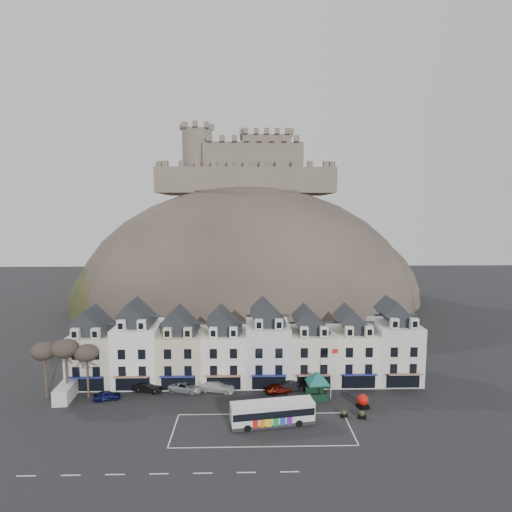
{
  "coord_description": "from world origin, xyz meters",
  "views": [
    {
      "loc": [
        0.08,
        -45.52,
        26.9
      ],
      "look_at": [
        1.75,
        24.0,
        19.1
      ],
      "focal_mm": 28.0,
      "sensor_mm": 36.0,
      "label": 1
    }
  ],
  "objects_px": {
    "flagpole": "(332,370)",
    "car_maroon": "(279,388)",
    "car_charcoal": "(293,385)",
    "bus_shelter": "(317,377)",
    "white_van": "(66,392)",
    "car_black": "(147,387)",
    "red_buoy": "(363,401)",
    "car_white": "(217,386)",
    "car_navy": "(107,396)",
    "bus": "(272,412)",
    "car_silver": "(186,387)"
  },
  "relations": [
    {
      "from": "car_silver",
      "to": "car_maroon",
      "type": "relative_size",
      "value": 1.32
    },
    {
      "from": "bus_shelter",
      "to": "car_charcoal",
      "type": "distance_m",
      "value": 4.67
    },
    {
      "from": "red_buoy",
      "to": "car_white",
      "type": "bearing_deg",
      "value": 164.33
    },
    {
      "from": "bus",
      "to": "car_maroon",
      "type": "height_order",
      "value": "bus"
    },
    {
      "from": "flagpole",
      "to": "car_black",
      "type": "height_order",
      "value": "flagpole"
    },
    {
      "from": "car_black",
      "to": "car_maroon",
      "type": "bearing_deg",
      "value": -80.69
    },
    {
      "from": "white_van",
      "to": "car_white",
      "type": "bearing_deg",
      "value": 1.75
    },
    {
      "from": "car_silver",
      "to": "bus_shelter",
      "type": "bearing_deg",
      "value": -81.18
    },
    {
      "from": "car_white",
      "to": "car_navy",
      "type": "bearing_deg",
      "value": 112.09
    },
    {
      "from": "car_white",
      "to": "car_maroon",
      "type": "bearing_deg",
      "value": -82.17
    },
    {
      "from": "bus",
      "to": "car_silver",
      "type": "relative_size",
      "value": 2.1
    },
    {
      "from": "bus_shelter",
      "to": "car_black",
      "type": "height_order",
      "value": "bus_shelter"
    },
    {
      "from": "red_buoy",
      "to": "car_white",
      "type": "height_order",
      "value": "red_buoy"
    },
    {
      "from": "car_black",
      "to": "red_buoy",
      "type": "bearing_deg",
      "value": -88.85
    },
    {
      "from": "red_buoy",
      "to": "flagpole",
      "type": "bearing_deg",
      "value": 142.95
    },
    {
      "from": "flagpole",
      "to": "car_maroon",
      "type": "relative_size",
      "value": 1.94
    },
    {
      "from": "bus",
      "to": "car_silver",
      "type": "xyz_separation_m",
      "value": [
        -12.35,
        9.67,
        -0.92
      ]
    },
    {
      "from": "red_buoy",
      "to": "flagpole",
      "type": "xyz_separation_m",
      "value": [
        -3.75,
        2.83,
        3.33
      ]
    },
    {
      "from": "car_charcoal",
      "to": "car_white",
      "type": "bearing_deg",
      "value": 78.55
    },
    {
      "from": "red_buoy",
      "to": "car_charcoal",
      "type": "bearing_deg",
      "value": 147.41
    },
    {
      "from": "bus",
      "to": "car_black",
      "type": "relative_size",
      "value": 2.42
    },
    {
      "from": "flagpole",
      "to": "car_black",
      "type": "xyz_separation_m",
      "value": [
        -27.05,
        2.83,
        -3.6
      ]
    },
    {
      "from": "car_charcoal",
      "to": "bus_shelter",
      "type": "bearing_deg",
      "value": -139.37
    },
    {
      "from": "bus_shelter",
      "to": "red_buoy",
      "type": "distance_m",
      "value": 6.9
    },
    {
      "from": "car_silver",
      "to": "car_charcoal",
      "type": "xyz_separation_m",
      "value": [
        16.09,
        0.0,
        0.07
      ]
    },
    {
      "from": "car_navy",
      "to": "car_black",
      "type": "bearing_deg",
      "value": -79.05
    },
    {
      "from": "car_navy",
      "to": "flagpole",
      "type": "bearing_deg",
      "value": -104.88
    },
    {
      "from": "bus",
      "to": "car_navy",
      "type": "relative_size",
      "value": 2.91
    },
    {
      "from": "red_buoy",
      "to": "flagpole",
      "type": "relative_size",
      "value": 0.26
    },
    {
      "from": "flagpole",
      "to": "car_silver",
      "type": "relative_size",
      "value": 1.47
    },
    {
      "from": "red_buoy",
      "to": "car_navy",
      "type": "distance_m",
      "value": 36.15
    },
    {
      "from": "car_black",
      "to": "bus",
      "type": "bearing_deg",
      "value": -106.41
    },
    {
      "from": "white_van",
      "to": "flagpole",
      "type": "bearing_deg",
      "value": -5.14
    },
    {
      "from": "bus_shelter",
      "to": "car_maroon",
      "type": "height_order",
      "value": "bus_shelter"
    },
    {
      "from": "car_navy",
      "to": "car_maroon",
      "type": "relative_size",
      "value": 0.95
    },
    {
      "from": "flagpole",
      "to": "white_van",
      "type": "xyz_separation_m",
      "value": [
        -38.19,
        0.67,
        -3.25
      ]
    },
    {
      "from": "bus_shelter",
      "to": "car_navy",
      "type": "bearing_deg",
      "value": 175.36
    },
    {
      "from": "car_maroon",
      "to": "car_charcoal",
      "type": "bearing_deg",
      "value": -81.96
    },
    {
      "from": "bus",
      "to": "car_white",
      "type": "bearing_deg",
      "value": 119.74
    },
    {
      "from": "car_white",
      "to": "car_maroon",
      "type": "height_order",
      "value": "car_white"
    },
    {
      "from": "car_white",
      "to": "car_maroon",
      "type": "distance_m",
      "value": 9.24
    },
    {
      "from": "bus_shelter",
      "to": "car_white",
      "type": "distance_m",
      "value": 15.05
    },
    {
      "from": "bus_shelter",
      "to": "white_van",
      "type": "relative_size",
      "value": 1.28
    },
    {
      "from": "flagpole",
      "to": "car_navy",
      "type": "distance_m",
      "value": 32.46
    },
    {
      "from": "bus_shelter",
      "to": "car_black",
      "type": "xyz_separation_m",
      "value": [
        -25.06,
        2.44,
        -2.35
      ]
    },
    {
      "from": "car_charcoal",
      "to": "car_black",
      "type": "bearing_deg",
      "value": 78.71
    },
    {
      "from": "car_navy",
      "to": "car_silver",
      "type": "bearing_deg",
      "value": -91.33
    },
    {
      "from": "white_van",
      "to": "car_charcoal",
      "type": "distance_m",
      "value": 33.07
    },
    {
      "from": "car_silver",
      "to": "bus",
      "type": "bearing_deg",
      "value": -111.88
    },
    {
      "from": "white_van",
      "to": "car_silver",
      "type": "xyz_separation_m",
      "value": [
        16.9,
        2.22,
        -0.36
      ]
    }
  ]
}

